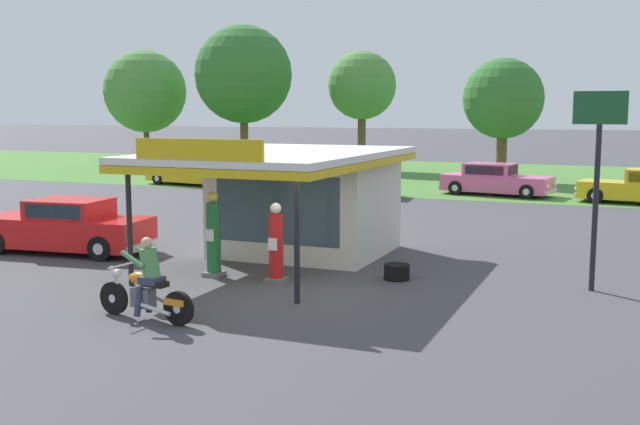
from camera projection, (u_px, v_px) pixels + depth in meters
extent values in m
plane|color=#424247|center=(291.00, 292.00, 16.19)|extent=(300.00, 300.00, 0.00)
cube|color=#477A33|center=(506.00, 178.00, 43.63)|extent=(120.00, 24.00, 0.01)
cube|color=beige|center=(306.00, 204.00, 20.52)|extent=(4.29, 3.75, 2.73)
cube|color=#384C56|center=(277.00, 210.00, 18.82)|extent=(3.44, 0.05, 1.75)
cube|color=silver|center=(279.00, 154.00, 18.77)|extent=(4.99, 7.67, 0.16)
cube|color=gold|center=(279.00, 162.00, 18.79)|extent=(4.99, 7.67, 0.18)
cube|color=gold|center=(198.00, 150.00, 15.25)|extent=(3.01, 0.08, 0.44)
cylinder|color=black|center=(297.00, 237.00, 15.04)|extent=(0.12, 0.12, 2.73)
cylinder|color=black|center=(129.00, 225.00, 16.60)|extent=(0.12, 0.12, 2.73)
cube|color=slate|center=(214.00, 274.00, 17.73)|extent=(0.44, 0.44, 0.10)
cylinder|color=#1E6B33|center=(213.00, 237.00, 17.61)|extent=(0.34, 0.34, 1.65)
cube|color=white|center=(209.00, 235.00, 17.43)|extent=(0.22, 0.02, 0.28)
sphere|color=#EACC4C|center=(213.00, 197.00, 17.48)|extent=(0.26, 0.26, 0.26)
cube|color=slate|center=(276.00, 280.00, 17.10)|extent=(0.44, 0.44, 0.10)
cylinder|color=red|center=(276.00, 246.00, 17.00)|extent=(0.34, 0.34, 1.46)
cube|color=white|center=(273.00, 244.00, 16.82)|extent=(0.22, 0.02, 0.28)
sphere|color=white|center=(276.00, 208.00, 16.88)|extent=(0.26, 0.26, 0.26)
cylinder|color=black|center=(114.00, 298.00, 14.35)|extent=(0.65, 0.17, 0.64)
cylinder|color=silver|center=(114.00, 298.00, 14.35)|extent=(0.17, 0.14, 0.16)
cylinder|color=black|center=(179.00, 308.00, 13.59)|extent=(0.65, 0.17, 0.64)
cylinder|color=silver|center=(179.00, 308.00, 13.59)|extent=(0.17, 0.14, 0.16)
ellipsoid|color=orange|center=(141.00, 278.00, 13.96)|extent=(0.58, 0.30, 0.24)
cube|color=#59595E|center=(143.00, 298.00, 13.98)|extent=(0.46, 0.29, 0.36)
cube|color=black|center=(155.00, 284.00, 13.80)|extent=(0.51, 0.31, 0.10)
cylinder|color=silver|center=(117.00, 284.00, 14.27)|extent=(0.37, 0.11, 0.71)
cylinder|color=silver|center=(121.00, 265.00, 14.16)|extent=(0.11, 0.70, 0.04)
sphere|color=silver|center=(118.00, 273.00, 14.23)|extent=(0.16, 0.16, 0.16)
cube|color=orange|center=(176.00, 302.00, 13.60)|extent=(0.46, 0.23, 0.12)
cylinder|color=silver|center=(155.00, 309.00, 13.69)|extent=(0.71, 0.16, 0.18)
cube|color=#2D3351|center=(152.00, 280.00, 13.82)|extent=(0.43, 0.38, 0.14)
cylinder|color=#2D3351|center=(139.00, 302.00, 13.83)|extent=(0.14, 0.24, 0.56)
cylinder|color=#2D3351|center=(150.00, 298.00, 14.11)|extent=(0.14, 0.24, 0.56)
cylinder|color=#4C8C4C|center=(150.00, 263.00, 13.80)|extent=(0.44, 0.36, 0.60)
sphere|color=tan|center=(147.00, 243.00, 13.78)|extent=(0.22, 0.22, 0.22)
cylinder|color=#4C8C4C|center=(132.00, 259.00, 13.73)|extent=(0.54, 0.15, 0.31)
cylinder|color=#4C8C4C|center=(147.00, 256.00, 14.08)|extent=(0.54, 0.15, 0.31)
cube|color=red|center=(65.00, 231.00, 20.65)|extent=(4.93, 2.31, 0.81)
cube|color=red|center=(70.00, 208.00, 20.51)|extent=(2.18, 1.78, 0.50)
cube|color=#283847|center=(39.00, 207.00, 20.78)|extent=(0.20, 1.38, 0.40)
cube|color=#283847|center=(53.00, 212.00, 19.78)|extent=(1.70, 0.23, 0.38)
cube|color=#283847|center=(86.00, 205.00, 21.24)|extent=(1.70, 0.23, 0.38)
cube|color=silver|center=(143.00, 246.00, 20.03)|extent=(0.31, 1.68, 0.18)
sphere|color=white|center=(5.00, 223.00, 21.84)|extent=(0.18, 0.18, 0.18)
cylinder|color=black|center=(34.00, 233.00, 21.91)|extent=(0.68, 0.28, 0.66)
cylinder|color=silver|center=(34.00, 233.00, 21.91)|extent=(0.32, 0.25, 0.30)
cylinder|color=black|center=(100.00, 248.00, 19.46)|extent=(0.68, 0.28, 0.66)
cylinder|color=silver|center=(100.00, 248.00, 19.46)|extent=(0.32, 0.25, 0.30)
cylinder|color=black|center=(133.00, 238.00, 21.03)|extent=(0.68, 0.28, 0.66)
cylinder|color=silver|center=(133.00, 238.00, 21.03)|extent=(0.32, 0.25, 0.30)
cube|color=gold|center=(640.00, 191.00, 31.49)|extent=(5.03, 2.33, 0.72)
cube|color=#283847|center=(628.00, 175.00, 31.65)|extent=(0.20, 1.37, 0.45)
cube|color=silver|center=(579.00, 193.00, 32.72)|extent=(0.32, 1.67, 0.18)
sphere|color=white|center=(577.00, 188.00, 32.20)|extent=(0.18, 0.18, 0.18)
sphere|color=white|center=(582.00, 186.00, 33.17)|extent=(0.18, 0.18, 0.18)
cylinder|color=black|center=(595.00, 196.00, 31.61)|extent=(0.68, 0.28, 0.66)
cylinder|color=silver|center=(595.00, 196.00, 31.61)|extent=(0.32, 0.25, 0.30)
cylinder|color=black|center=(602.00, 192.00, 33.02)|extent=(0.68, 0.28, 0.66)
cylinder|color=silver|center=(602.00, 192.00, 33.02)|extent=(0.32, 0.25, 0.30)
cube|color=gold|center=(194.00, 174.00, 39.47)|extent=(5.44, 2.64, 0.80)
cube|color=gold|center=(201.00, 162.00, 39.13)|extent=(2.56, 1.99, 0.55)
cube|color=#283847|center=(185.00, 161.00, 39.72)|extent=(0.26, 1.46, 0.44)
cube|color=#283847|center=(191.00, 162.00, 38.44)|extent=(1.97, 0.33, 0.42)
cube|color=#283847|center=(211.00, 161.00, 39.81)|extent=(1.97, 0.33, 0.42)
cube|color=silver|center=(158.00, 177.00, 40.86)|extent=(0.39, 1.79, 0.18)
cube|color=silver|center=(234.00, 182.00, 38.15)|extent=(0.39, 1.79, 0.18)
sphere|color=white|center=(149.00, 172.00, 40.31)|extent=(0.18, 0.18, 0.18)
sphere|color=white|center=(165.00, 170.00, 41.33)|extent=(0.18, 0.18, 0.18)
cylinder|color=black|center=(158.00, 178.00, 39.67)|extent=(0.68, 0.30, 0.66)
cylinder|color=silver|center=(158.00, 178.00, 39.67)|extent=(0.33, 0.26, 0.30)
cylinder|color=black|center=(180.00, 176.00, 41.16)|extent=(0.68, 0.30, 0.66)
cylinder|color=silver|center=(180.00, 176.00, 41.16)|extent=(0.33, 0.26, 0.30)
cylinder|color=black|center=(210.00, 182.00, 37.85)|extent=(0.68, 0.30, 0.66)
cylinder|color=silver|center=(210.00, 182.00, 37.85)|extent=(0.33, 0.26, 0.30)
cylinder|color=black|center=(231.00, 179.00, 39.34)|extent=(0.68, 0.30, 0.66)
cylinder|color=silver|center=(231.00, 179.00, 39.34)|extent=(0.33, 0.26, 0.30)
cube|color=#E55993|center=(497.00, 183.00, 34.66)|extent=(5.15, 2.63, 0.74)
cube|color=#E55993|center=(490.00, 169.00, 34.75)|extent=(2.40, 1.98, 0.55)
cube|color=#283847|center=(512.00, 170.00, 34.20)|extent=(0.27, 1.46, 0.44)
cube|color=#283847|center=(496.00, 168.00, 35.44)|extent=(1.82, 0.32, 0.42)
cube|color=#283847|center=(484.00, 170.00, 34.07)|extent=(1.82, 0.32, 0.42)
cube|color=silver|center=(551.00, 192.00, 33.41)|extent=(0.40, 1.79, 0.18)
cube|color=silver|center=(446.00, 186.00, 35.99)|extent=(0.40, 1.79, 0.18)
sphere|color=white|center=(554.00, 184.00, 33.87)|extent=(0.18, 0.18, 0.18)
sphere|color=white|center=(547.00, 186.00, 32.85)|extent=(0.18, 0.18, 0.18)
cylinder|color=black|center=(538.00, 188.00, 34.57)|extent=(0.68, 0.30, 0.66)
cylinder|color=silver|center=(538.00, 188.00, 34.57)|extent=(0.33, 0.26, 0.30)
cylinder|color=black|center=(527.00, 192.00, 33.08)|extent=(0.68, 0.30, 0.66)
cylinder|color=silver|center=(527.00, 192.00, 33.08)|extent=(0.33, 0.26, 0.30)
cylinder|color=black|center=(469.00, 185.00, 36.31)|extent=(0.68, 0.30, 0.66)
cylinder|color=silver|center=(469.00, 185.00, 36.31)|extent=(0.33, 0.26, 0.30)
cylinder|color=black|center=(456.00, 188.00, 34.82)|extent=(0.68, 0.30, 0.66)
cylinder|color=silver|center=(456.00, 188.00, 34.82)|extent=(0.33, 0.26, 0.30)
cube|color=#7AC6D1|center=(339.00, 184.00, 34.19)|extent=(5.46, 2.48, 0.77)
cube|color=#7AC6D1|center=(344.00, 170.00, 34.04)|extent=(2.38, 1.88, 0.51)
cube|color=#283847|center=(321.00, 170.00, 34.33)|extent=(0.22, 1.43, 0.41)
cube|color=#283847|center=(340.00, 172.00, 33.28)|extent=(1.85, 0.26, 0.39)
cube|color=#283847|center=(348.00, 169.00, 34.80)|extent=(1.85, 0.26, 0.39)
cube|color=silver|center=(284.00, 188.00, 34.93)|extent=(0.34, 1.75, 0.18)
cube|color=silver|center=(396.00, 191.00, 33.52)|extent=(0.34, 1.75, 0.18)
sphere|color=white|center=(279.00, 183.00, 34.33)|extent=(0.18, 0.18, 0.18)
sphere|color=white|center=(287.00, 181.00, 35.46)|extent=(0.18, 0.18, 0.18)
cylinder|color=black|center=(296.00, 190.00, 33.88)|extent=(0.68, 0.28, 0.66)
cylinder|color=silver|center=(296.00, 190.00, 33.88)|extent=(0.32, 0.26, 0.30)
cylinder|color=black|center=(307.00, 186.00, 35.52)|extent=(0.68, 0.28, 0.66)
cylinder|color=silver|center=(307.00, 186.00, 35.52)|extent=(0.32, 0.26, 0.30)
cylinder|color=black|center=(373.00, 192.00, 32.92)|extent=(0.68, 0.28, 0.66)
cylinder|color=silver|center=(373.00, 192.00, 32.92)|extent=(0.32, 0.26, 0.30)
cylinder|color=black|center=(381.00, 188.00, 34.57)|extent=(0.68, 0.28, 0.66)
cylinder|color=silver|center=(381.00, 188.00, 34.57)|extent=(0.32, 0.26, 0.30)
cylinder|color=brown|center=(244.00, 141.00, 49.51)|extent=(0.53, 0.53, 3.87)
sphere|color=#33702D|center=(243.00, 74.00, 48.92)|extent=(6.41, 6.41, 6.41)
sphere|color=#33702D|center=(256.00, 84.00, 49.40)|extent=(3.34, 3.34, 3.34)
cylinder|color=brown|center=(501.00, 155.00, 41.22)|extent=(0.57, 0.57, 2.92)
sphere|color=#33702D|center=(503.00, 98.00, 40.80)|extent=(4.40, 4.40, 4.40)
sphere|color=#33702D|center=(495.00, 107.00, 41.18)|extent=(2.47, 2.47, 2.47)
cylinder|color=brown|center=(147.00, 144.00, 52.85)|extent=(0.39, 0.39, 3.09)
sphere|color=#4C893D|center=(145.00, 91.00, 52.35)|extent=(5.75, 5.75, 5.75)
sphere|color=#4C893D|center=(146.00, 100.00, 52.64)|extent=(4.11, 4.11, 4.11)
cylinder|color=brown|center=(362.00, 141.00, 49.40)|extent=(0.54, 0.54, 3.88)
sphere|color=#4C893D|center=(362.00, 85.00, 48.91)|extent=(4.47, 4.47, 4.47)
sphere|color=#4C893D|center=(354.00, 93.00, 49.89)|extent=(3.11, 3.11, 3.11)
cylinder|color=black|center=(595.00, 209.00, 16.05)|extent=(0.12, 0.12, 3.61)
cube|color=#195128|center=(600.00, 108.00, 15.76)|extent=(1.10, 0.08, 0.70)
cylinder|color=black|center=(397.00, 276.00, 17.34)|extent=(0.60, 0.60, 0.18)
cylinder|color=black|center=(397.00, 268.00, 17.31)|extent=(0.60, 0.60, 0.18)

